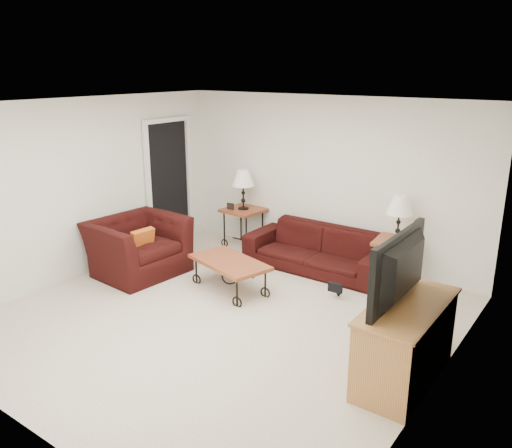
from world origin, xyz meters
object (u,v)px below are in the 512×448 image
at_px(lamp_right, 399,218).
at_px(backpack, 339,283).
at_px(armchair, 138,246).
at_px(television, 410,270).
at_px(sofa, 317,249).
at_px(coffee_table, 230,275).
at_px(side_table_left, 243,228).
at_px(lamp_left, 243,190).
at_px(side_table_right, 395,262).
at_px(tv_stand, 405,342).

bearing_deg(lamp_right, backpack, -116.68).
bearing_deg(armchair, television, -90.97).
bearing_deg(sofa, coffee_table, -113.70).
height_order(side_table_left, backpack, side_table_left).
distance_m(lamp_right, backpack, 1.20).
bearing_deg(coffee_table, backpack, 27.70).
bearing_deg(armchair, lamp_left, -12.41).
bearing_deg(side_table_left, backpack, -20.94).
distance_m(side_table_right, coffee_table, 2.29).
distance_m(lamp_left, television, 4.16).
height_order(side_table_left, coffee_table, side_table_left).
bearing_deg(backpack, side_table_left, 170.57).
height_order(sofa, armchair, armchair).
distance_m(tv_stand, television, 0.73).
distance_m(coffee_table, television, 2.86).
xyz_separation_m(lamp_left, tv_stand, (3.57, -2.17, -0.58)).
relative_size(sofa, side_table_right, 3.46).
height_order(television, backpack, television).
bearing_deg(lamp_left, side_table_right, 0.00).
bearing_deg(television, backpack, -134.67).
bearing_deg(lamp_right, tv_stand, -66.50).
relative_size(sofa, coffee_table, 1.93).
relative_size(lamp_right, armchair, 0.50).
bearing_deg(sofa, tv_stand, -43.98).
distance_m(coffee_table, tv_stand, 2.74).
bearing_deg(coffee_table, sofa, 66.30).
distance_m(sofa, television, 2.97).
bearing_deg(tv_stand, coffee_table, 166.06).
relative_size(lamp_right, television, 0.53).
xyz_separation_m(side_table_right, lamp_left, (-2.62, 0.00, 0.66)).
bearing_deg(coffee_table, side_table_right, 41.59).
bearing_deg(television, lamp_right, -156.94).
distance_m(coffee_table, armchair, 1.49).
bearing_deg(side_table_right, sofa, -170.88).
xyz_separation_m(tv_stand, backpack, (-1.37, 1.33, -0.20)).
bearing_deg(television, armchair, -95.06).
bearing_deg(backpack, side_table_right, 74.83).
bearing_deg(coffee_table, lamp_left, 121.09).
height_order(sofa, backpack, sofa).
xyz_separation_m(tv_stand, television, (-0.02, -0.00, 0.73)).
xyz_separation_m(side_table_right, backpack, (-0.42, -0.84, -0.12)).
relative_size(side_table_right, backpack, 1.65).
bearing_deg(lamp_left, backpack, -20.94).
bearing_deg(lamp_right, side_table_left, 180.00).
xyz_separation_m(sofa, coffee_table, (-0.59, -1.34, -0.11)).
distance_m(side_table_left, tv_stand, 4.18).
distance_m(side_table_right, lamp_left, 2.70).
bearing_deg(sofa, lamp_right, 9.12).
height_order(sofa, lamp_right, lamp_right).
distance_m(side_table_right, lamp_right, 0.62).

